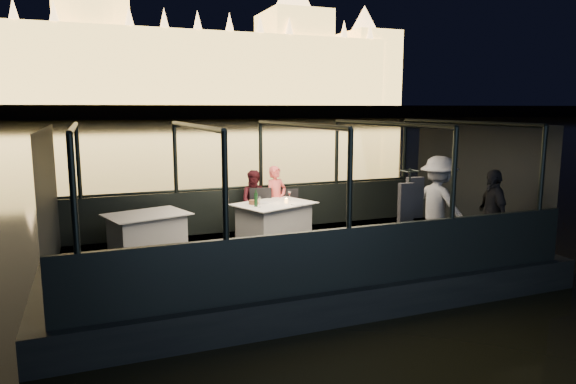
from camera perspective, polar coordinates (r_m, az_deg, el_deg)
name	(u,v)px	position (r m, az deg, el deg)	size (l,w,h in m)	color
river_water	(110,128)	(88.46, -19.20, 6.78)	(500.00, 500.00, 0.00)	black
boat_hull	(296,279)	(9.53, 0.89, -9.61)	(8.60, 4.40, 1.00)	black
boat_deck	(296,253)	(9.38, 0.89, -6.83)	(8.00, 4.00, 0.04)	black
gunwale_port	(261,208)	(11.10, -3.00, -1.81)	(8.00, 0.08, 0.90)	black
gunwale_starboard	(348,258)	(7.51, 6.71, -7.29)	(8.00, 0.08, 0.90)	black
cabin_glass_port	(261,155)	(10.94, -3.05, 4.11)	(8.00, 0.02, 1.40)	#99B2B2
cabin_glass_starboard	(350,179)	(7.27, 6.88, 1.43)	(8.00, 0.02, 1.40)	#99B2B2
cabin_roof_glass	(296,125)	(9.02, 0.93, 7.48)	(8.00, 4.00, 0.02)	#99B2B2
end_wall_fore	(50,205)	(8.49, -24.97, -1.32)	(0.02, 4.00, 2.30)	black
end_wall_aft	(476,179)	(11.25, 20.14, 1.39)	(0.02, 4.00, 2.30)	black
canopy_ribs	(296,190)	(9.13, 0.91, 0.24)	(8.00, 4.00, 2.30)	black
embankment	(96,114)	(218.38, -20.60, 8.16)	(400.00, 140.00, 6.00)	#423D33
parliament_building	(92,27)	(185.20, -20.93, 16.75)	(220.00, 32.00, 60.00)	#F2D18C
dining_table_central	(274,222)	(10.02, -1.57, -3.40)	(1.45, 1.05, 0.77)	beige
dining_table_aft	(147,233)	(9.55, -15.36, -4.37)	(1.38, 1.00, 0.73)	silver
chair_port_left	(264,215)	(10.42, -2.69, -2.54)	(0.45, 0.45, 0.96)	black
chair_port_right	(292,211)	(10.75, 0.43, -2.17)	(0.41, 0.41, 0.89)	black
coat_stand	(408,212)	(8.64, 13.24, -2.21)	(0.45, 0.36, 1.63)	black
person_woman_coral	(276,197)	(10.72, -1.34, -0.57)	(0.51, 0.34, 1.40)	#EA5955
person_man_maroon	(255,198)	(10.62, -3.64, -0.68)	(0.64, 0.50, 1.33)	#391016
passenger_stripe	(438,207)	(9.54, 16.33, -1.57)	(1.14, 0.64, 1.76)	white
passenger_dark	(492,210)	(9.57, 21.75, -1.83)	(0.92, 0.39, 1.56)	black
wine_bottle	(256,199)	(9.61, -3.59, -0.73)	(0.07, 0.07, 0.32)	#123317
bread_basket	(254,202)	(9.86, -3.83, -1.13)	(0.19, 0.19, 0.08)	brown
amber_candle	(286,201)	(9.95, -0.21, -1.02)	(0.06, 0.06, 0.09)	#FFA63F
plate_near	(297,204)	(9.82, 0.99, -1.35)	(0.25, 0.25, 0.02)	white
plate_far	(265,203)	(9.96, -2.52, -1.21)	(0.23, 0.23, 0.01)	white
wine_glass_white	(260,202)	(9.55, -3.18, -1.13)	(0.06, 0.06, 0.19)	silver
wine_glass_red	(289,196)	(10.15, 0.16, -0.49)	(0.06, 0.06, 0.19)	silver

